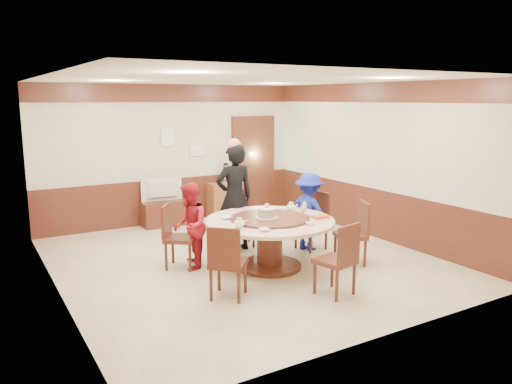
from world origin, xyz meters
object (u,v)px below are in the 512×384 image
banquet_table (270,233)px  television (162,190)px  person_red (190,226)px  side_cabinet (227,200)px  tv_stand (163,213)px  birthday_cake (267,213)px  person_standing (234,198)px  thermos (226,174)px  person_blue (309,212)px  shrimp_platter (320,218)px

banquet_table → television: (-0.48, 3.25, 0.20)m
person_red → side_cabinet: (2.00, 2.68, -0.27)m
banquet_table → side_cabinet: size_ratio=2.41×
banquet_table → tv_stand: 3.30m
person_red → birthday_cake: 1.17m
person_standing → birthday_cake: 1.07m
tv_stand → thermos: bearing=1.2°
banquet_table → person_blue: 1.16m
person_red → person_blue: 2.10m
birthday_cake → thermos: thermos is taller
person_blue → tv_stand: size_ratio=1.54×
person_blue → birthday_cake: bearing=91.3°
shrimp_platter → person_red: bearing=149.6°
side_cabinet → thermos: 0.57m
shrimp_platter → banquet_table: bearing=149.4°
person_blue → tv_stand: person_blue is taller
person_blue → shrimp_platter: size_ratio=4.37×
person_blue → television: (-1.55, 2.79, 0.08)m
banquet_table → person_blue: bearing=23.3°
birthday_cake → thermos: (1.00, 3.27, 0.08)m
side_cabinet → person_standing: bearing=-114.1°
banquet_table → side_cabinet: (0.97, 3.28, -0.16)m
birthday_cake → shrimp_platter: 0.80m
television → person_blue: bearing=126.4°
person_blue → tv_stand: (-1.55, 2.79, -0.41)m
person_blue → thermos: 2.84m
person_standing → television: (-0.47, 2.17, -0.16)m
television → birthday_cake: bearing=105.1°
shrimp_platter → television: 3.81m
birthday_cake → television: size_ratio=0.41×
person_red → shrimp_platter: size_ratio=4.33×
banquet_table → person_blue: (1.06, 0.46, 0.12)m
person_red → tv_stand: bearing=-167.2°
tv_stand → birthday_cake: bearing=-82.3°
person_red → birthday_cake: (0.98, -0.59, 0.21)m
birthday_cake → tv_stand: bearing=97.7°
person_red → shrimp_platter: (1.68, -0.98, 0.13)m
person_red → tv_stand: 2.74m
banquet_table → person_red: person_red is taller
person_standing → shrimp_platter: bearing=119.2°
person_standing → tv_stand: 2.31m
television → side_cabinet: television is taller
television → thermos: size_ratio=2.15×
shrimp_platter → person_blue: bearing=63.8°
shrimp_platter → thermos: thermos is taller
person_red → tv_stand: person_red is taller
person_red → thermos: (1.98, 2.68, 0.29)m
banquet_table → birthday_cake: birthday_cake is taller
person_red → birthday_cake: bearing=83.4°
birthday_cake → side_cabinet: bearing=72.8°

